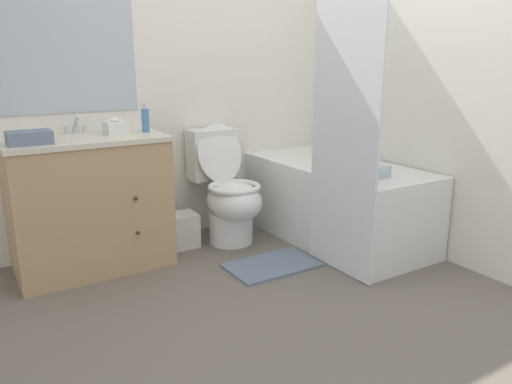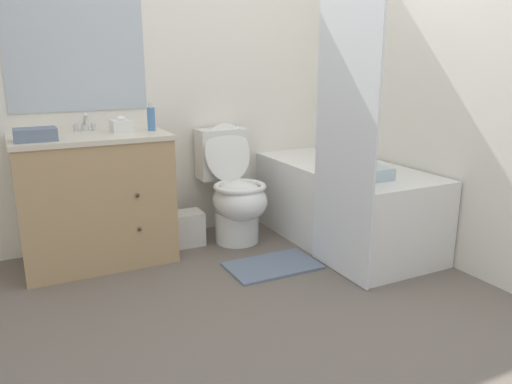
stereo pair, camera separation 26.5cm
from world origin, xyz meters
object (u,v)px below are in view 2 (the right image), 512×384
(bathtub, at_px, (344,203))
(bath_towel_folded, at_px, (366,173))
(vanity_cabinet, at_px, (95,198))
(hand_towel_folded, at_px, (35,135))
(soap_dispenser, at_px, (151,118))
(bath_mat, at_px, (272,266))
(tissue_box, at_px, (121,126))
(toilet, at_px, (234,193))
(wastebasket, at_px, (187,228))
(sink_faucet, at_px, (85,125))

(bathtub, xyz_separation_m, bath_towel_folded, (-0.13, -0.39, 0.32))
(vanity_cabinet, distance_m, hand_towel_folded, 0.56)
(soap_dispenser, xyz_separation_m, bath_mat, (0.57, -0.61, -0.91))
(vanity_cabinet, distance_m, tissue_box, 0.49)
(toilet, distance_m, bath_towel_folded, 0.98)
(bathtub, distance_m, wastebasket, 1.13)
(toilet, distance_m, hand_towel_folded, 1.37)
(bath_mat, bearing_deg, tissue_box, 140.48)
(sink_faucet, height_order, tissue_box, sink_faucet)
(wastebasket, height_order, hand_towel_folded, hand_towel_folded)
(vanity_cabinet, relative_size, bath_towel_folded, 3.48)
(wastebasket, bearing_deg, soap_dispenser, -174.58)
(bathtub, xyz_separation_m, soap_dispenser, (-1.25, 0.43, 0.63))
(sink_faucet, relative_size, hand_towel_folded, 0.62)
(bathtub, relative_size, hand_towel_folded, 6.20)
(toilet, relative_size, wastebasket, 3.48)
(tissue_box, bearing_deg, bath_towel_folded, -32.68)
(tissue_box, relative_size, bath_mat, 0.25)
(bathtub, relative_size, tissue_box, 9.78)
(sink_faucet, height_order, bath_mat, sink_faucet)
(tissue_box, distance_m, bath_towel_folded, 1.58)
(vanity_cabinet, bearing_deg, bath_towel_folded, -28.85)
(sink_faucet, distance_m, hand_towel_folded, 0.43)
(toilet, distance_m, tissue_box, 0.92)
(soap_dispenser, height_order, bath_towel_folded, soap_dispenser)
(sink_faucet, distance_m, soap_dispenser, 0.43)
(toilet, bearing_deg, wastebasket, 169.19)
(tissue_box, xyz_separation_m, bath_towel_folded, (1.31, -0.84, -0.27))
(hand_towel_folded, xyz_separation_m, bath_mat, (1.28, -0.50, -0.87))
(wastebasket, distance_m, tissue_box, 0.86)
(toilet, relative_size, bath_towel_folded, 3.12)
(vanity_cabinet, distance_m, sink_faucet, 0.48)
(vanity_cabinet, bearing_deg, bath_mat, -32.84)
(bath_towel_folded, bearing_deg, toilet, 125.57)
(bathtub, bearing_deg, wastebasket, 156.49)
(sink_faucet, distance_m, wastebasket, 0.98)
(hand_towel_folded, relative_size, bath_towel_folded, 0.85)
(bathtub, distance_m, soap_dispenser, 1.47)
(bath_mat, bearing_deg, wastebasket, 119.00)
(sink_faucet, xyz_separation_m, bath_mat, (0.96, -0.80, -0.86))
(wastebasket, xyz_separation_m, tissue_box, (-0.42, 0.00, 0.76))
(sink_faucet, bearing_deg, bath_mat, -39.52)
(sink_faucet, height_order, bathtub, sink_faucet)
(toilet, height_order, bath_mat, toilet)
(wastebasket, relative_size, tissue_box, 1.66)
(vanity_cabinet, xyz_separation_m, bath_mat, (0.96, -0.62, -0.42))
(bathtub, xyz_separation_m, bath_mat, (-0.68, -0.18, -0.28))
(hand_towel_folded, bearing_deg, soap_dispenser, 8.73)
(toilet, bearing_deg, sink_faucet, 166.44)
(bathtub, xyz_separation_m, hand_towel_folded, (-1.96, 0.32, 0.59))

